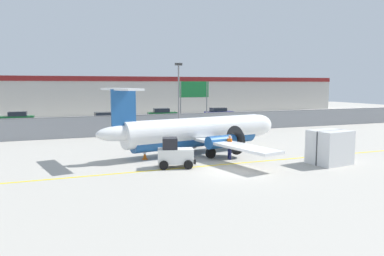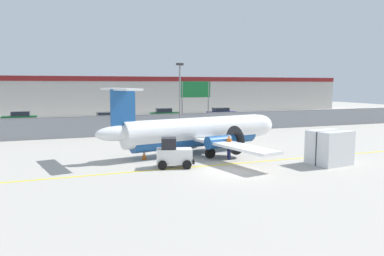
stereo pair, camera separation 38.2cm
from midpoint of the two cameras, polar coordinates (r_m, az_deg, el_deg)
name	(u,v)px [view 1 (the left image)]	position (r m, az deg, el deg)	size (l,w,h in m)	color
ground_plane	(220,165)	(24.32, 3.80, -5.61)	(140.00, 140.00, 0.01)	#ADA89E
perimeter_fence	(153,124)	(39.06, -6.17, 0.68)	(98.00, 0.10, 2.10)	gray
parking_lot_strip	(130,123)	(50.30, -9.58, 0.75)	(98.00, 17.00, 0.12)	#38383A
background_building	(108,95)	(68.27, -12.81, 4.91)	(91.00, 8.10, 6.50)	beige
commuter_airplane	(200,132)	(28.25, 0.82, -0.58)	(15.23, 15.99, 4.92)	white
baggage_tug	(175,154)	(23.41, -3.12, -3.96)	(2.54, 1.89, 1.88)	silver
ground_crew_worker	(230,146)	(25.92, 5.33, -2.72)	(0.34, 0.54, 1.70)	#191E4C
cargo_container	(330,147)	(25.92, 19.85, -2.77)	(2.66, 2.33, 2.20)	silver
traffic_cone_near_left	(234,144)	(30.86, 6.13, -2.42)	(0.36, 0.36, 0.64)	orange
traffic_cone_near_right	(145,155)	(26.17, -7.63, -4.08)	(0.36, 0.36, 0.64)	orange
parked_car_0	(17,118)	(52.98, -25.32, 1.41)	(4.25, 2.09, 1.58)	#19662D
parked_car_1	(105,119)	(48.15, -13.34, 1.40)	(4.25, 2.11, 1.58)	#B28C19
parked_car_2	(162,114)	(54.74, -4.77, 2.18)	(4.37, 2.37, 1.58)	#19662D
parked_car_3	(219,113)	(56.03, 3.92, 2.29)	(4.21, 2.01, 1.58)	navy
apron_light_pole	(179,93)	(37.54, -2.33, 5.34)	(0.70, 0.30, 7.27)	slate
highway_sign	(194,93)	(42.55, 0.02, 5.29)	(3.60, 0.14, 5.50)	slate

